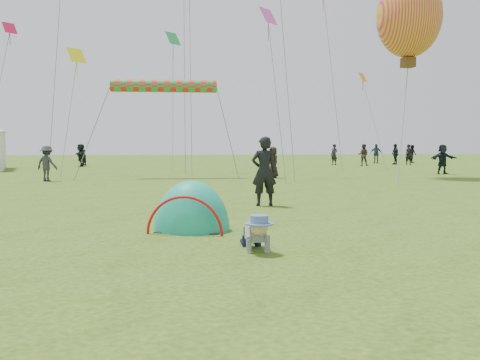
{
  "coord_description": "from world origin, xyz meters",
  "views": [
    {
      "loc": [
        -1.15,
        -9.29,
        1.78
      ],
      "look_at": [
        0.04,
        1.83,
        1.0
      ],
      "focal_mm": 40.0,
      "sensor_mm": 36.0,
      "label": 1
    }
  ],
  "objects": [
    {
      "name": "crowd_person_1",
      "position": [
        19.08,
        36.09,
        0.8
      ],
      "size": [
        0.62,
        0.79,
        1.59
      ],
      "primitive_type": "imported",
      "rotation": [
        0.0,
        0.0,
        1.59
      ],
      "color": "black",
      "rests_on": "ground"
    },
    {
      "name": "crowd_person_10",
      "position": [
        3.4,
        17.4,
        0.79
      ],
      "size": [
        0.75,
        0.9,
        1.58
      ],
      "primitive_type": "imported",
      "rotation": [
        0.0,
        0.0,
        5.09
      ],
      "color": "black",
      "rests_on": "ground"
    },
    {
      "name": "crowd_person_0",
      "position": [
        17.02,
        32.11,
        0.83
      ],
      "size": [
        0.62,
        0.42,
        1.66
      ],
      "primitive_type": "imported",
      "rotation": [
        0.0,
        0.0,
        0.03
      ],
      "color": "black",
      "rests_on": "ground"
    },
    {
      "name": "standing_adult",
      "position": [
        1.13,
        5.58,
        0.98
      ],
      "size": [
        0.73,
        0.5,
        1.95
      ],
      "primitive_type": "imported",
      "rotation": [
        0.0,
        0.0,
        3.18
      ],
      "color": "black",
      "rests_on": "ground"
    },
    {
      "name": "crowd_person_6",
      "position": [
        10.92,
        32.43,
        0.84
      ],
      "size": [
        0.68,
        0.73,
        1.68
      ],
      "primitive_type": "imported",
      "rotation": [
        0.0,
        0.0,
        5.34
      ],
      "color": "black",
      "rests_on": "ground"
    },
    {
      "name": "crowd_person_5",
      "position": [
        13.57,
        19.69,
        0.85
      ],
      "size": [
        1.61,
        0.62,
        1.7
      ],
      "primitive_type": "imported",
      "rotation": [
        0.0,
        0.0,
        0.08
      ],
      "color": "black",
      "rests_on": "ground"
    },
    {
      "name": "crowd_person_2",
      "position": [
        15.51,
        35.47,
        0.85
      ],
      "size": [
        1.06,
        0.86,
        1.69
      ],
      "primitive_type": "imported",
      "rotation": [
        0.0,
        0.0,
        5.75
      ],
      "color": "#2C4149",
      "rests_on": "ground"
    },
    {
      "name": "crowd_person_13",
      "position": [
        12.78,
        30.87,
        0.84
      ],
      "size": [
        1.01,
        0.92,
        1.68
      ],
      "primitive_type": "imported",
      "rotation": [
        0.0,
        0.0,
        2.72
      ],
      "color": "#3E2F2E",
      "rests_on": "ground"
    },
    {
      "name": "balloon_kite",
      "position": [
        10.35,
        17.28,
        7.93
      ],
      "size": [
        3.28,
        3.28,
        4.6
      ],
      "primitive_type": null,
      "color": "gold"
    },
    {
      "name": "crawling_toddler",
      "position": [
        0.04,
        -0.67,
        0.32
      ],
      "size": [
        0.64,
        0.87,
        0.64
      ],
      "primitive_type": null,
      "rotation": [
        0.0,
        0.0,
        0.06
      ],
      "color": "black",
      "rests_on": "ground"
    },
    {
      "name": "crowd_person_9",
      "position": [
        -7.4,
        16.2,
        0.82
      ],
      "size": [
        1.22,
        1.0,
        1.65
      ],
      "primitive_type": "imported",
      "rotation": [
        0.0,
        0.0,
        2.7
      ],
      "color": "#303137",
      "rests_on": "ground"
    },
    {
      "name": "ground",
      "position": [
        0.0,
        0.0,
        0.0
      ],
      "size": [
        140.0,
        140.0,
        0.0
      ],
      "primitive_type": "plane",
      "color": "#294A11"
    },
    {
      "name": "diamond_kite_7",
      "position": [
        12.13,
        29.37,
        6.61
      ],
      "size": [
        0.86,
        0.86,
        0.71
      ],
      "primitive_type": "plane",
      "rotation": [
        1.05,
        0.0,
        0.79
      ],
      "color": "orange"
    },
    {
      "name": "diamond_kite_8",
      "position": [
        -7.46,
        24.16,
        7.03
      ],
      "size": [
        1.12,
        1.12,
        0.92
      ],
      "primitive_type": "plane",
      "rotation": [
        1.05,
        0.0,
        0.79
      ],
      "color": "yellow"
    },
    {
      "name": "diamond_kite_9",
      "position": [
        -1.76,
        28.61,
        9.0
      ],
      "size": [
        1.11,
        1.11,
        0.91
      ],
      "primitive_type": "plane",
      "rotation": [
        1.05,
        0.0,
        0.79
      ],
      "color": "#208F48"
    },
    {
      "name": "diamond_kite_0",
      "position": [
        -10.47,
        21.46,
        8.02
      ],
      "size": [
        0.76,
        0.76,
        0.62
      ],
      "primitive_type": "plane",
      "rotation": [
        1.05,
        0.0,
        0.79
      ],
      "color": "#CB123E"
    },
    {
      "name": "popup_tent",
      "position": [
        -0.98,
        1.57,
        0.0
      ],
      "size": [
        1.86,
        1.66,
        2.03
      ],
      "primitive_type": "ellipsoid",
      "rotation": [
        0.0,
        0.0,
        -0.27
      ],
      "color": "#0BA17C",
      "rests_on": "ground"
    },
    {
      "name": "crowd_person_8",
      "position": [
        16.14,
        32.79,
        0.85
      ],
      "size": [
        0.5,
        1.03,
        1.7
      ],
      "primitive_type": "imported",
      "rotation": [
        0.0,
        0.0,
        4.8
      ],
      "color": "black",
      "rests_on": "ground"
    },
    {
      "name": "diamond_kite_5",
      "position": [
        3.31,
        18.53,
        8.33
      ],
      "size": [
        1.07,
        1.07,
        0.88
      ],
      "primitive_type": "plane",
      "rotation": [
        1.05,
        0.0,
        0.79
      ],
      "color": "#D449A7"
    },
    {
      "name": "rainbow_tube_kite",
      "position": [
        -2.07,
        18.43,
        4.67
      ],
      "size": [
        5.35,
        0.64,
        0.64
      ],
      "primitive_type": "cylinder",
      "rotation": [
        0.0,
        1.57,
        0.0
      ],
      "color": "red"
    },
    {
      "name": "crowd_person_11",
      "position": [
        -8.72,
        31.53,
        0.85
      ],
      "size": [
        1.04,
        1.65,
        1.7
      ],
      "primitive_type": "imported",
      "rotation": [
        0.0,
        0.0,
        5.08
      ],
      "color": "black",
      "rests_on": "ground"
    },
    {
      "name": "crowd_person_7",
      "position": [
        -8.92,
        33.21,
        0.83
      ],
      "size": [
        0.81,
        0.94,
        1.65
      ],
      "primitive_type": "imported",
      "rotation": [
        0.0,
        0.0,
        4.45
      ],
      "color": "black",
      "rests_on": "ground"
    }
  ]
}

